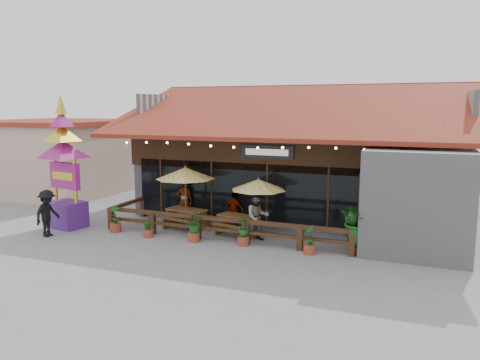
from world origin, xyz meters
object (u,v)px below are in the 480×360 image
at_px(umbrella_right, 259,185).
at_px(thai_sign_tower, 63,153).
at_px(picnic_table_right, 238,221).
at_px(picnic_table_left, 187,215).
at_px(tropical_plant, 359,222).
at_px(umbrella_left, 185,173).
at_px(pedestrian, 47,213).

bearing_deg(umbrella_right, thai_sign_tower, -167.68).
bearing_deg(picnic_table_right, picnic_table_left, 176.93).
bearing_deg(picnic_table_left, tropical_plant, -7.30).
distance_m(picnic_table_left, tropical_plant, 7.20).
bearing_deg(picnic_table_left, umbrella_right, 0.44).
bearing_deg(tropical_plant, umbrella_left, 171.86).
bearing_deg(tropical_plant, umbrella_right, 166.75).
distance_m(umbrella_left, umbrella_right, 3.25).
distance_m(umbrella_right, thai_sign_tower, 8.15).
distance_m(picnic_table_left, thai_sign_tower, 5.67).
xyz_separation_m(picnic_table_right, thai_sign_tower, (-7.11, -1.57, 2.61)).
relative_size(umbrella_right, picnic_table_right, 1.22).
distance_m(umbrella_right, tropical_plant, 4.18).
height_order(picnic_table_left, picnic_table_right, picnic_table_left).
bearing_deg(thai_sign_tower, umbrella_right, 12.32).
bearing_deg(picnic_table_left, pedestrian, -145.02).
bearing_deg(tropical_plant, picnic_table_left, 172.70).
relative_size(thai_sign_tower, pedestrian, 3.23).
xyz_separation_m(thai_sign_tower, tropical_plant, (11.86, 0.79, -2.00)).
bearing_deg(thai_sign_tower, tropical_plant, 3.80).
xyz_separation_m(umbrella_right, picnic_table_left, (-3.14, -0.02, -1.47)).
height_order(picnic_table_right, pedestrian, pedestrian).
xyz_separation_m(picnic_table_left, thai_sign_tower, (-4.75, -1.70, 2.59)).
bearing_deg(thai_sign_tower, picnic_table_left, 19.69).
xyz_separation_m(picnic_table_right, pedestrian, (-6.80, -2.98, 0.39)).
xyz_separation_m(umbrella_right, thai_sign_tower, (-7.89, -1.72, 1.12)).
height_order(umbrella_left, pedestrian, umbrella_left).
bearing_deg(pedestrian, tropical_plant, -81.81).
bearing_deg(picnic_table_left, umbrella_left, 127.06).
bearing_deg(picnic_table_right, umbrella_right, 10.98).
relative_size(umbrella_right, picnic_table_left, 1.21).
relative_size(picnic_table_right, pedestrian, 1.03).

